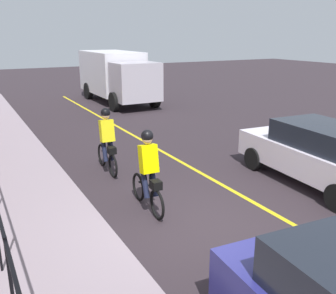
{
  "coord_description": "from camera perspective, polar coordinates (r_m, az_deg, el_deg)",
  "views": [
    {
      "loc": [
        -5.81,
        3.99,
        3.73
      ],
      "look_at": [
        2.24,
        -0.41,
        1.0
      ],
      "focal_mm": 40.66,
      "sensor_mm": 36.0,
      "label": 1
    }
  ],
  "objects": [
    {
      "name": "box_truck_background",
      "position": [
        21.84,
        -7.73,
        10.71
      ],
      "size": [
        6.72,
        2.56,
        2.78
      ],
      "rotation": [
        0.0,
        0.0,
        3.14
      ],
      "color": "silver",
      "rests_on": "ground"
    },
    {
      "name": "lane_line_centre",
      "position": [
        8.88,
        13.96,
        -8.76
      ],
      "size": [
        36.0,
        0.12,
        0.01
      ],
      "primitive_type": "cube",
      "color": "yellow",
      "rests_on": "ground"
    },
    {
      "name": "patrol_sedan",
      "position": [
        10.43,
        21.8,
        -0.82
      ],
      "size": [
        4.52,
        2.17,
        1.58
      ],
      "rotation": [
        0.0,
        0.0,
        -0.07
      ],
      "color": "white",
      "rests_on": "ground"
    },
    {
      "name": "cyclist_lead",
      "position": [
        10.57,
        -9.12,
        0.9
      ],
      "size": [
        1.71,
        0.38,
        1.83
      ],
      "rotation": [
        0.0,
        0.0,
        -0.05
      ],
      "color": "black",
      "rests_on": "ground"
    },
    {
      "name": "cyclist_follow",
      "position": [
        8.15,
        -2.97,
        -3.69
      ],
      "size": [
        1.71,
        0.38,
        1.83
      ],
      "rotation": [
        0.0,
        0.0,
        -0.05
      ],
      "color": "black",
      "rests_on": "ground"
    },
    {
      "name": "ground_plane",
      "position": [
        7.98,
        5.25,
        -11.39
      ],
      "size": [
        80.0,
        80.0,
        0.0
      ],
      "primitive_type": "plane",
      "color": "#2F262C"
    },
    {
      "name": "sidewalk",
      "position": [
        6.89,
        -20.09,
        -16.61
      ],
      "size": [
        40.0,
        3.2,
        0.15
      ],
      "primitive_type": "cube",
      "color": "gray",
      "rests_on": "ground"
    }
  ]
}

